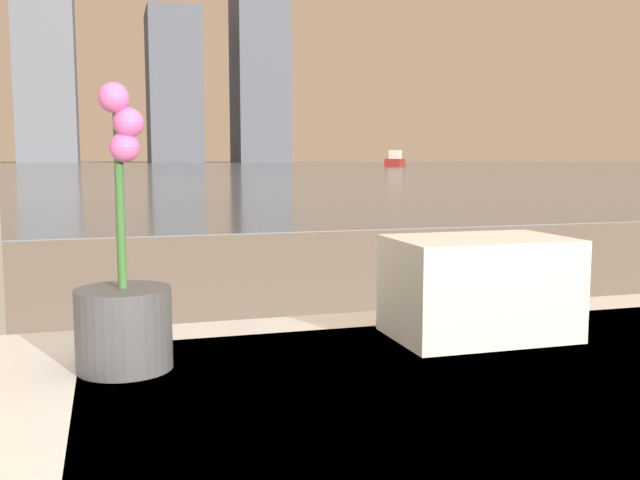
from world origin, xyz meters
TOP-DOWN VIEW (x-y plane):
  - potted_orchid at (-0.60, 0.77)m, footprint 0.13×0.13m
  - towel_stack at (-0.05, 0.79)m, footprint 0.28×0.18m
  - harbor_water at (0.00, 62.00)m, footprint 180.00×110.00m
  - harbor_boat_0 at (24.18, 59.68)m, footprint 3.15×4.00m
  - skyline_tower_3 at (9.84, 118.00)m, footprint 8.14×11.96m

SIDE VIEW (x-z plane):
  - harbor_water at x=0.00m, z-range 0.00..0.01m
  - harbor_boat_0 at x=24.18m, z-range -0.20..1.25m
  - towel_stack at x=-0.05m, z-range 0.50..0.66m
  - potted_orchid at x=-0.60m, z-range 0.39..0.77m
  - skyline_tower_3 at x=9.84m, z-range 0.00..24.02m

